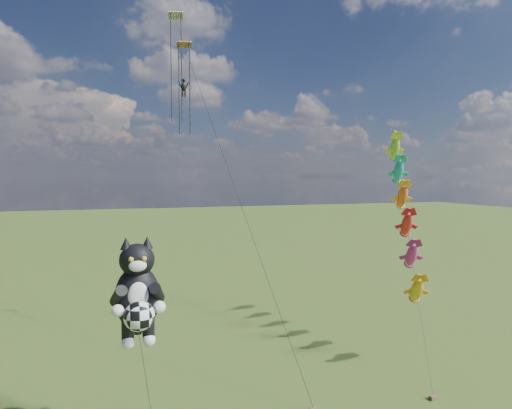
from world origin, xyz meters
name	(u,v)px	position (x,y,z in m)	size (l,w,h in m)	color
cat_kite_rig	(138,293)	(-0.45, -2.72, 7.13)	(2.40, 4.13, 9.71)	brown
fish_windsock_rig	(404,211)	(19.19, 4.14, 9.90)	(7.11, 14.40, 17.64)	brown
parafoil_rig	(185,78)	(4.00, 11.19, 20.15)	(5.65, 16.89, 25.96)	brown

